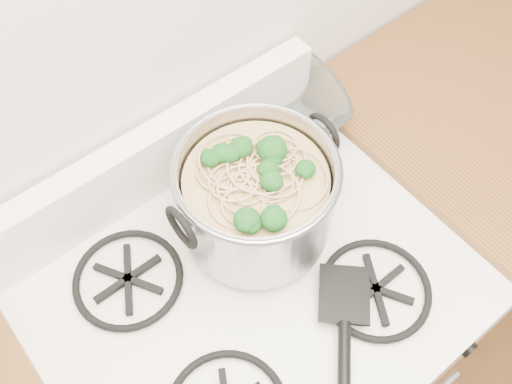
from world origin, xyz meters
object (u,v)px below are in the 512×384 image
Objects in this scene: gas_range at (254,362)px; glass_bowl at (270,113)px; stock_pot at (256,198)px; spatula at (345,293)px.

glass_bowl is at bearing 45.67° from gas_range.
gas_range is 2.89× the size of stock_pot.
glass_bowl is (0.16, 0.40, 0.00)m from spatula.
gas_range is 0.59m from stock_pot.
gas_range is at bearing -131.76° from stock_pot.
stock_pot is at bearing 48.24° from gas_range.
stock_pot is (0.08, 0.09, 0.58)m from gas_range.
glass_bowl reaches higher than spatula.
stock_pot reaches higher than glass_bowl.
gas_range is at bearing 176.94° from spatula.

